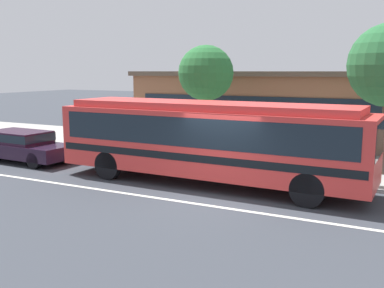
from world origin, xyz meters
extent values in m
plane|color=#353940|center=(0.00, 0.00, 0.00)|extent=(120.00, 120.00, 0.00)
cube|color=#9D9B95|center=(0.00, 6.82, 0.06)|extent=(60.00, 8.00, 0.12)
cube|color=silver|center=(0.00, -0.80, 0.00)|extent=(56.00, 0.16, 0.01)
cube|color=red|center=(-0.97, 1.47, 1.48)|extent=(10.71, 2.63, 2.11)
cube|color=red|center=(-0.97, 1.47, 2.65)|extent=(9.85, 2.32, 0.24)
cube|color=#19232D|center=(-0.97, 1.47, 1.90)|extent=(10.07, 2.64, 0.93)
cube|color=black|center=(-0.97, 1.47, 1.10)|extent=(10.50, 2.65, 0.24)
cube|color=#19232D|center=(4.31, 1.36, 1.90)|extent=(0.16, 2.12, 1.01)
cylinder|color=black|center=(2.67, 2.46, 0.50)|extent=(1.01, 0.30, 1.00)
cylinder|color=black|center=(2.63, 0.34, 0.50)|extent=(1.01, 0.30, 1.00)
cylinder|color=black|center=(-4.36, 2.61, 0.50)|extent=(1.01, 0.30, 1.00)
cylinder|color=black|center=(-4.41, 0.48, 0.50)|extent=(1.01, 0.30, 1.00)
cube|color=black|center=(-9.57, 1.42, 0.52)|extent=(4.71, 2.00, 0.55)
cube|color=black|center=(-9.80, 1.43, 1.04)|extent=(2.66, 1.70, 0.50)
cube|color=#19232D|center=(-9.80, 1.43, 1.06)|extent=(2.71, 1.72, 0.32)
cylinder|color=black|center=(-8.00, 2.15, 0.32)|extent=(0.65, 0.25, 0.64)
cylinder|color=black|center=(-8.07, 0.57, 0.32)|extent=(0.65, 0.25, 0.64)
cylinder|color=black|center=(-11.06, 2.28, 0.32)|extent=(0.65, 0.25, 0.64)
cylinder|color=#686D4A|center=(-2.10, 4.77, 0.52)|extent=(0.14, 0.14, 0.81)
cylinder|color=#686D4A|center=(-1.94, 4.78, 0.52)|extent=(0.14, 0.14, 0.81)
cylinder|color=blue|center=(-2.02, 4.78, 1.25)|extent=(0.36, 0.36, 0.64)
sphere|color=#D98782|center=(-2.02, 4.78, 1.68)|extent=(0.22, 0.22, 0.22)
cylinder|color=#6F6257|center=(1.56, 4.37, 0.53)|extent=(0.14, 0.14, 0.81)
cylinder|color=#6F6257|center=(1.72, 4.33, 0.53)|extent=(0.14, 0.14, 0.81)
cylinder|color=#9D569D|center=(1.64, 4.35, 1.21)|extent=(0.41, 0.41, 0.56)
sphere|color=#D7B37B|center=(1.64, 4.35, 1.61)|extent=(0.24, 0.24, 0.24)
cylinder|color=gray|center=(3.45, 3.37, 1.22)|extent=(0.08, 0.08, 2.20)
cube|color=yellow|center=(3.45, 3.37, 2.12)|extent=(0.06, 0.44, 0.56)
cylinder|color=brown|center=(-3.30, 6.24, 1.48)|extent=(0.39, 0.39, 2.73)
sphere|color=#2A6D35|center=(-3.30, 6.24, 3.71)|extent=(2.46, 2.46, 2.46)
cube|color=brown|center=(0.89, 12.38, 1.77)|extent=(19.64, 7.18, 3.54)
cube|color=#19232D|center=(0.89, 8.77, 1.95)|extent=(18.07, 0.04, 1.27)
cube|color=brown|center=(0.89, 12.38, 3.66)|extent=(20.04, 7.58, 0.24)
camera|label=1|loc=(5.25, -12.01, 3.79)|focal=41.97mm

